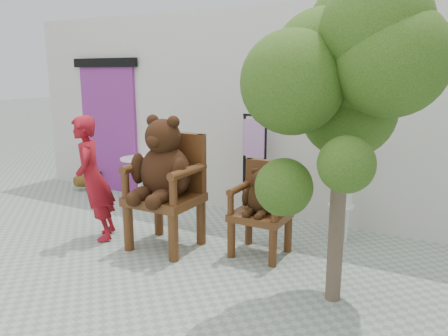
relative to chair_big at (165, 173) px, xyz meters
The scene contains 11 objects.
ground_plane 1.40m from the chair_big, 58.36° to the right, with size 60.00×60.00×0.00m, color #919C8C.
back_wall 2.34m from the chair_big, 75.85° to the left, with size 9.00×1.00×3.00m, color silver.
doorway 2.98m from the chair_big, 145.55° to the left, with size 1.40×0.11×2.33m.
chair_big is the anchor object (origin of this frame).
chair_small 1.19m from the chair_big, 18.32° to the left, with size 0.62×0.56×1.08m.
person 0.98m from the chair_big, 166.07° to the right, with size 0.57×0.37×1.57m, color maroon.
cafe_table 2.23m from the chair_big, 138.22° to the left, with size 0.60×0.60×0.70m.
display_stand 1.56m from the chair_big, 71.38° to the left, with size 0.51×0.43×1.51m.
stool_bucket 2.20m from the chair_big, 34.64° to the left, with size 0.32×0.32×1.46m.
tree 2.45m from the chair_big, ahead, with size 1.62×1.55×2.89m.
potted_plant 3.27m from the chair_big, 153.00° to the left, with size 0.39×0.34×0.43m, color #223F11.
Camera 1 is at (2.49, -3.17, 2.07)m, focal length 35.00 mm.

